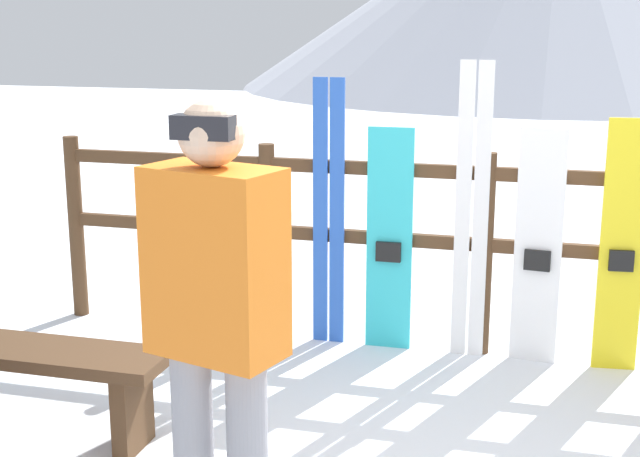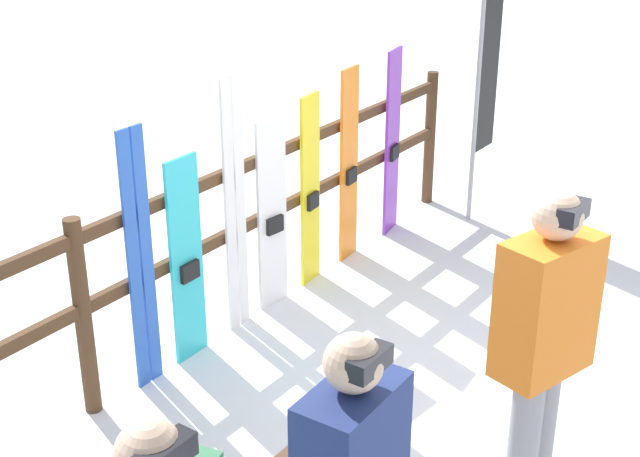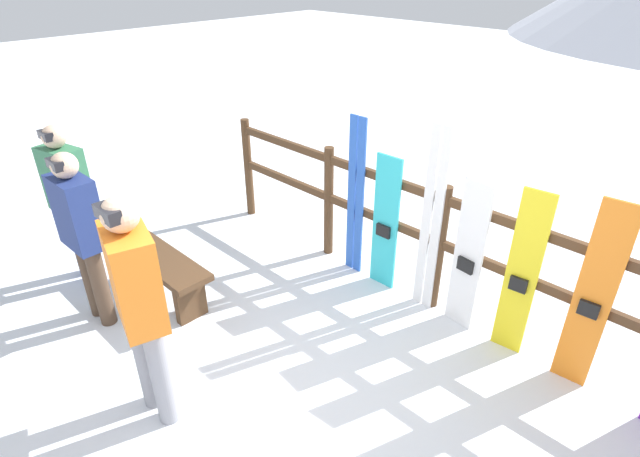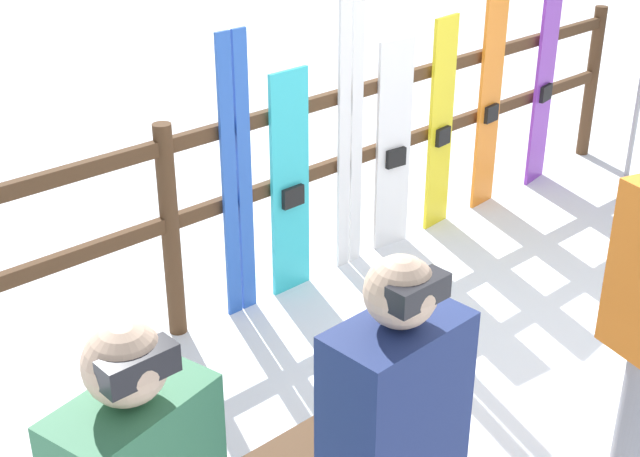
{
  "view_description": "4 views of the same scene",
  "coord_description": "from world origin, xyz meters",
  "px_view_note": "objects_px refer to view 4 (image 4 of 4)",
  "views": [
    {
      "loc": [
        0.4,
        -3.39,
        2.01
      ],
      "look_at": [
        -0.82,
        1.11,
        0.89
      ],
      "focal_mm": 50.0,
      "sensor_mm": 36.0,
      "label": 1
    },
    {
      "loc": [
        -4.22,
        -1.82,
        3.11
      ],
      "look_at": [
        -0.42,
        0.84,
        1.09
      ],
      "focal_mm": 50.0,
      "sensor_mm": 36.0,
      "label": 2
    },
    {
      "loc": [
        1.9,
        -1.65,
        2.97
      ],
      "look_at": [
        -0.71,
        1.02,
        0.88
      ],
      "focal_mm": 28.0,
      "sensor_mm": 36.0,
      "label": 3
    },
    {
      "loc": [
        -3.67,
        -1.86,
        2.73
      ],
      "look_at": [
        -0.95,
        1.09,
        0.77
      ],
      "focal_mm": 50.0,
      "sensor_mm": 36.0,
      "label": 4
    }
  ],
  "objects_px": {
    "person_navy": "(393,455)",
    "snowboard_white": "(393,147)",
    "ski_pair_blue": "(237,179)",
    "snowboard_orange": "(489,103)",
    "snowboard_purple": "(544,83)",
    "snowboard_yellow": "(441,126)",
    "ski_pair_white": "(350,133)",
    "snowboard_cyan": "(290,185)"
  },
  "relations": [
    {
      "from": "person_navy",
      "to": "snowboard_white",
      "type": "xyz_separation_m",
      "value": [
        2.38,
        2.22,
        -0.23
      ]
    },
    {
      "from": "ski_pair_blue",
      "to": "snowboard_orange",
      "type": "distance_m",
      "value": 2.24
    },
    {
      "from": "person_navy",
      "to": "snowboard_orange",
      "type": "bearing_deg",
      "value": 33.42
    },
    {
      "from": "snowboard_purple",
      "to": "snowboard_yellow",
      "type": "bearing_deg",
      "value": -180.0
    },
    {
      "from": "snowboard_yellow",
      "to": "ski_pair_blue",
      "type": "bearing_deg",
      "value": 179.89
    },
    {
      "from": "ski_pair_blue",
      "to": "ski_pair_white",
      "type": "bearing_deg",
      "value": -0.0
    },
    {
      "from": "person_navy",
      "to": "snowboard_yellow",
      "type": "xyz_separation_m",
      "value": [
        2.84,
        2.22,
        -0.2
      ]
    },
    {
      "from": "ski_pair_blue",
      "to": "snowboard_orange",
      "type": "height_order",
      "value": "ski_pair_blue"
    },
    {
      "from": "ski_pair_white",
      "to": "snowboard_yellow",
      "type": "relative_size",
      "value": 1.21
    },
    {
      "from": "snowboard_yellow",
      "to": "snowboard_orange",
      "type": "height_order",
      "value": "snowboard_orange"
    },
    {
      "from": "snowboard_white",
      "to": "snowboard_yellow",
      "type": "bearing_deg",
      "value": 0.01
    },
    {
      "from": "snowboard_yellow",
      "to": "snowboard_purple",
      "type": "relative_size",
      "value": 0.93
    },
    {
      "from": "ski_pair_white",
      "to": "snowboard_yellow",
      "type": "distance_m",
      "value": 0.87
    },
    {
      "from": "ski_pair_blue",
      "to": "snowboard_orange",
      "type": "bearing_deg",
      "value": -0.09
    },
    {
      "from": "ski_pair_blue",
      "to": "snowboard_yellow",
      "type": "distance_m",
      "value": 1.73
    },
    {
      "from": "ski_pair_white",
      "to": "snowboard_cyan",
      "type": "bearing_deg",
      "value": -179.59
    },
    {
      "from": "snowboard_orange",
      "to": "snowboard_yellow",
      "type": "bearing_deg",
      "value": -179.99
    },
    {
      "from": "ski_pair_blue",
      "to": "snowboard_yellow",
      "type": "bearing_deg",
      "value": -0.11
    },
    {
      "from": "snowboard_purple",
      "to": "ski_pair_white",
      "type": "bearing_deg",
      "value": 179.91
    },
    {
      "from": "snowboard_white",
      "to": "snowboard_yellow",
      "type": "height_order",
      "value": "snowboard_yellow"
    },
    {
      "from": "snowboard_white",
      "to": "snowboard_cyan",
      "type": "bearing_deg",
      "value": -180.0
    },
    {
      "from": "snowboard_white",
      "to": "snowboard_yellow",
      "type": "xyz_separation_m",
      "value": [
        0.46,
        0.0,
        0.04
      ]
    },
    {
      "from": "ski_pair_blue",
      "to": "snowboard_cyan",
      "type": "bearing_deg",
      "value": -0.53
    },
    {
      "from": "snowboard_orange",
      "to": "snowboard_cyan",
      "type": "bearing_deg",
      "value": -179.99
    },
    {
      "from": "snowboard_white",
      "to": "snowboard_orange",
      "type": "relative_size",
      "value": 0.9
    },
    {
      "from": "ski_pair_white",
      "to": "snowboard_yellow",
      "type": "height_order",
      "value": "ski_pair_white"
    },
    {
      "from": "snowboard_yellow",
      "to": "snowboard_purple",
      "type": "xyz_separation_m",
      "value": [
        1.18,
        0.0,
        0.06
      ]
    },
    {
      "from": "person_navy",
      "to": "snowboard_purple",
      "type": "xyz_separation_m",
      "value": [
        4.02,
        2.22,
        -0.14
      ]
    },
    {
      "from": "snowboard_white",
      "to": "snowboard_yellow",
      "type": "distance_m",
      "value": 0.46
    },
    {
      "from": "snowboard_cyan",
      "to": "ski_pair_white",
      "type": "relative_size",
      "value": 0.78
    },
    {
      "from": "snowboard_white",
      "to": "ski_pair_blue",
      "type": "bearing_deg",
      "value": 179.84
    },
    {
      "from": "ski_pair_blue",
      "to": "snowboard_cyan",
      "type": "distance_m",
      "value": 0.41
    },
    {
      "from": "person_navy",
      "to": "snowboard_yellow",
      "type": "height_order",
      "value": "person_navy"
    },
    {
      "from": "snowboard_yellow",
      "to": "snowboard_orange",
      "type": "distance_m",
      "value": 0.52
    },
    {
      "from": "ski_pair_blue",
      "to": "ski_pair_white",
      "type": "relative_size",
      "value": 0.94
    },
    {
      "from": "ski_pair_white",
      "to": "snowboard_purple",
      "type": "bearing_deg",
      "value": -0.09
    },
    {
      "from": "person_navy",
      "to": "ski_pair_white",
      "type": "relative_size",
      "value": 0.91
    },
    {
      "from": "snowboard_yellow",
      "to": "snowboard_orange",
      "type": "relative_size",
      "value": 0.94
    },
    {
      "from": "person_navy",
      "to": "snowboard_white",
      "type": "bearing_deg",
      "value": 43.02
    },
    {
      "from": "snowboard_orange",
      "to": "ski_pair_blue",
      "type": "bearing_deg",
      "value": 179.91
    },
    {
      "from": "person_navy",
      "to": "ski_pair_blue",
      "type": "xyz_separation_m",
      "value": [
        1.12,
        2.22,
        -0.1
      ]
    },
    {
      "from": "snowboard_yellow",
      "to": "person_navy",
      "type": "bearing_deg",
      "value": -142.01
    }
  ]
}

